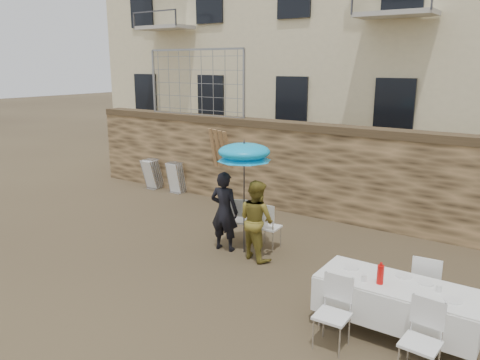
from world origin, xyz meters
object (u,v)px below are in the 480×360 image
Objects in this scene: man_suit at (224,211)px; table_chair_front_right at (421,342)px; soda_bottle at (380,275)px; chair_stack_left at (156,173)px; chair_stack_right at (179,177)px; couple_chair_right at (269,226)px; table_chair_back at (426,285)px; umbrella at (244,155)px; table_chair_front_left at (332,314)px; banquet_table at (398,286)px; couple_chair_left at (240,219)px; woman_dress at (256,220)px.

man_suit is 4.65m from table_chair_front_right.
soda_bottle reaches higher than chair_stack_left.
chair_stack_left and chair_stack_right have the same top height.
couple_chair_right reaches higher than chair_stack_left.
table_chair_back is at bearing 105.22° from table_chair_front_right.
umbrella is 1.57m from couple_chair_right.
couple_chair_right is 3.41m from soda_bottle.
table_chair_front_left is 9.00m from chair_stack_left.
soda_bottle reaches higher than table_chair_front_left.
table_chair_front_right is at bearing -1.52° from table_chair_front_left.
chair_stack_left is (-8.09, 4.07, -0.45)m from soda_bottle.
table_chair_back reaches higher than chair_stack_right.
couple_chair_right is 0.46× the size of banquet_table.
soda_bottle is 1.11m from table_chair_back.
chair_stack_right is (-4.06, 2.66, -1.49)m from umbrella.
man_suit reaches higher than couple_chair_left.
table_chair_front_right is 1.04× the size of chair_stack_right.
couple_chair_right is 3.46m from table_chair_front_left.
woman_dress is 1.59× the size of couple_chair_left.
couple_chair_right is (0.70, 0.55, -0.32)m from man_suit.
table_chair_back is (0.80, 1.55, 0.00)m from table_chair_front_left.
man_suit is at bearing 65.25° from couple_chair_left.
umbrella is 0.98× the size of banquet_table.
umbrella reaches higher than soda_bottle.
table_chair_back is at bearing 142.20° from couple_chair_left.
soda_bottle reaches higher than banquet_table.
couple_chair_left is at bearing 152.20° from soda_bottle.
couple_chair_left is at bearing 154.07° from table_chair_front_right.
umbrella is at bearing 156.56° from table_chair_front_right.
woman_dress is 1.59× the size of table_chair_front_right.
man_suit reaches higher than chair_stack_left.
couple_chair_left is at bearing -19.33° from woman_dress.
soda_bottle is at bearing -29.48° from chair_stack_right.
banquet_table is 9.17m from chair_stack_left.
man_suit is 3.68m from table_chair_front_left.
man_suit is at bearing -10.80° from table_chair_back.
table_chair_back is at bearing 61.18° from table_chair_front_left.
banquet_table is 0.86m from table_chair_back.
table_chair_back is at bearing -169.55° from woman_dress.
couple_chair_left is 1.04× the size of chair_stack_left.
chair_stack_left is at bearing 147.24° from table_chair_front_left.
banquet_table is at bearing 36.87° from soda_bottle.
chair_stack_left is at bearing -10.49° from woman_dress.
table_chair_front_right is 1.00× the size of table_chair_back.
couple_chair_right is 3.69× the size of soda_bottle.
soda_bottle is at bearing -143.13° from banquet_table.
table_chair_front_left is (3.13, -2.46, 0.00)m from couple_chair_left.
woman_dress reaches higher than soda_bottle.
couple_chair_right and table_chair_back have the same top height.
soda_bottle is 0.28× the size of chair_stack_right.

